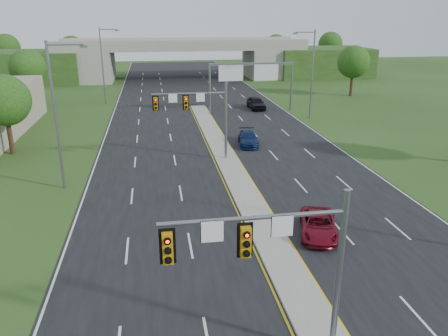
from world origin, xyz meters
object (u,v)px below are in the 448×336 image
car_far_c (256,103)px  car_far_a (319,225)px  signal_mast_near (281,255)px  signal_mast_far (201,110)px  overpass (182,62)px  sign_gantry (250,74)px  car_far_b (248,138)px

car_far_c → car_far_a: bearing=-98.5°
signal_mast_near → signal_mast_far: same height
overpass → car_far_c: (8.06, -32.93, -2.69)m
signal_mast_near → sign_gantry: 45.88m
overpass → car_far_b: size_ratio=17.39×
sign_gantry → car_far_c: (1.38, 2.15, -4.38)m
signal_mast_far → sign_gantry: bearing=65.9°
overpass → car_far_c: size_ratio=16.15×
signal_mast_near → car_far_b: 30.15m
car_far_b → sign_gantry: bearing=83.9°
signal_mast_far → sign_gantry: 21.91m
sign_gantry → car_far_c: size_ratio=2.34×
signal_mast_far → car_far_b: signal_mast_far is taller
signal_mast_near → signal_mast_far: (0.00, 25.00, 0.00)m
signal_mast_near → car_far_b: bearing=79.8°
overpass → car_far_b: bearing=-86.6°
car_far_a → car_far_c: car_far_c is taller
overpass → sign_gantry: bearing=-79.2°
overpass → car_far_a: overpass is taller
signal_mast_near → overpass: 80.11m
signal_mast_far → car_far_a: (5.36, -15.36, -4.07)m
car_far_c → overpass: bearing=102.8°
overpass → car_far_c: 34.01m
overpass → signal_mast_near: bearing=-91.6°
sign_gantry → car_far_b: size_ratio=2.52×
car_far_b → car_far_c: car_far_c is taller
signal_mast_near → car_far_b: size_ratio=1.52×
sign_gantry → overpass: size_ratio=0.14×
sign_gantry → car_far_a: sign_gantry is taller
sign_gantry → overpass: bearing=100.8°
sign_gantry → car_far_a: (-3.59, -35.35, -4.58)m
car_far_b → signal_mast_far: bearing=-133.3°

